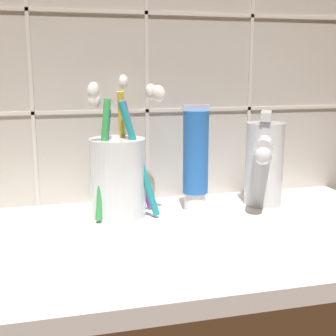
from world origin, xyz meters
The scene contains 5 objects.
sink_counter centered at (0.00, 0.00, 1.00)cm, with size 65.05×33.22×2.00cm, color white.
tile_wall_backsplash centered at (0.01, 16.85, 20.35)cm, with size 75.05×1.72×40.68cm.
toothbrush_cup centered at (-3.84, 8.85, 7.93)cm, with size 10.70×8.71×18.84cm.
toothpaste_tube centered at (6.90, 8.79, 9.33)cm, with size 3.71×3.53×14.76cm.
sink_faucet centered at (17.16, 8.54, 8.60)cm, with size 7.42×10.88×13.60cm.
Camera 1 is at (-12.60, -51.76, 21.43)cm, focal length 50.00 mm.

